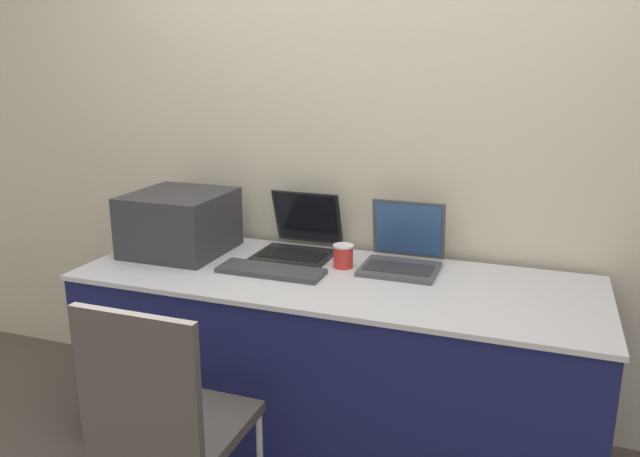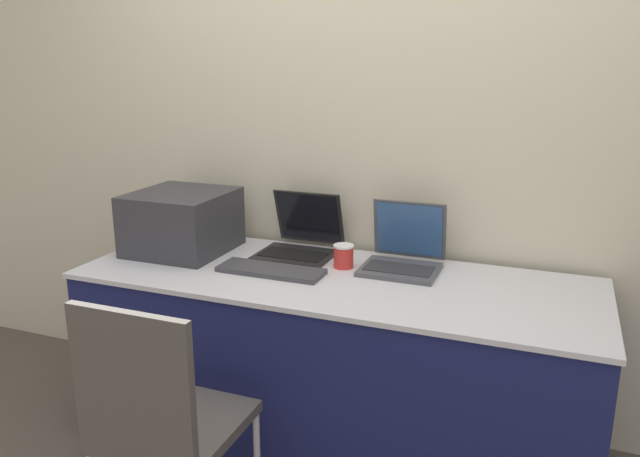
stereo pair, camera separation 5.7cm
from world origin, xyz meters
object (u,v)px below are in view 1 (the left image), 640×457
Objects in this scene: laptop_left at (298,241)px; laptop_right at (403,254)px; printer at (179,220)px; external_keyboard at (271,271)px; coffee_cup at (343,256)px; chair at (164,417)px.

laptop_left is 0.47m from laptop_right.
printer reaches higher than laptop_left.
coffee_cup reaches higher than external_keyboard.
printer reaches higher than laptop_right.
external_keyboard is 0.47× the size of chair.
chair is (-0.06, -0.70, -0.27)m from external_keyboard.
laptop_right is at bearing 27.59° from external_keyboard.
laptop_left is 0.80× the size of external_keyboard.
printer is 4.39× the size of coffee_cup.
printer is at bearing 165.54° from external_keyboard.
laptop_right is 3.21× the size of coffee_cup.
external_keyboard is (-0.01, -0.28, -0.05)m from laptop_left.
coffee_cup is at bearing -160.85° from laptop_right.
laptop_left is 1.03m from chair.
laptop_left is at bearing 16.32° from printer.
chair is (-0.07, -0.98, -0.31)m from laptop_left.
laptop_left is 1.12× the size of laptop_right.
printer is 0.54m from laptop_left.
coffee_cup is at bearing 34.34° from external_keyboard.
printer is 0.53m from external_keyboard.
laptop_left reaches higher than coffee_cup.
laptop_left is at bearing 176.91° from laptop_right.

